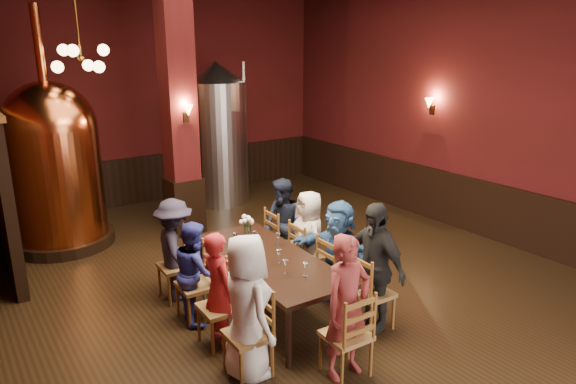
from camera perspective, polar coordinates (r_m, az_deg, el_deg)
room at (r=6.85m, az=-0.34°, el=7.16°), size 10.00×10.02×4.50m
wainscot_right at (r=9.99m, az=18.73°, el=-1.08°), size 0.08×9.90×1.00m
wainscot_back at (r=11.56m, az=-14.42°, el=1.59°), size 7.90×0.08×1.00m
column at (r=9.15m, az=-12.06°, el=9.13°), size 0.58×0.58×4.50m
pendant_cluster at (r=8.71m, az=-22.03°, el=13.61°), size 0.90×0.90×1.70m
sconce_wall at (r=10.08m, az=15.75°, el=9.24°), size 0.20×0.20×0.36m
sconce_column at (r=8.88m, az=-11.27°, el=8.64°), size 0.20×0.20×0.36m
dining_table at (r=6.51m, az=-2.17°, el=-7.75°), size 1.08×2.43×0.75m
chair_0 at (r=5.47m, az=-4.51°, el=-15.50°), size 0.48×0.48×0.92m
person_0 at (r=5.32m, az=-4.59°, el=-12.63°), size 0.53×0.78×1.55m
chair_1 at (r=5.99m, az=-7.65°, el=-12.57°), size 0.48×0.48×0.92m
person_1 at (r=5.89m, az=-7.73°, el=-10.68°), size 0.36×0.52×1.36m
chair_2 at (r=6.53m, az=-10.19°, el=-10.12°), size 0.48×0.48×0.92m
person_2 at (r=6.45m, az=-10.27°, el=-8.69°), size 0.47×0.68×1.28m
chair_3 at (r=7.10m, az=-12.33°, el=-8.01°), size 0.48×0.48×0.92m
person_3 at (r=7.01m, az=-12.44°, el=-6.26°), size 0.62×0.95×1.39m
chair_4 at (r=6.34m, az=9.36°, el=-10.93°), size 0.48×0.48×0.92m
person_4 at (r=6.20m, az=9.50°, el=-8.17°), size 0.40×0.94×1.59m
chair_5 at (r=6.80m, az=5.54°, el=-8.84°), size 0.48×0.48×0.92m
person_5 at (r=6.69m, az=5.60°, el=-6.86°), size 0.67×1.38×1.43m
chair_6 at (r=7.28m, az=2.30°, el=-7.01°), size 0.48×0.48×0.92m
person_6 at (r=7.18m, az=2.33°, el=-5.28°), size 0.57×0.76×1.39m
chair_7 at (r=7.79m, az=-0.54°, el=-5.38°), size 0.48×0.48×0.92m
person_7 at (r=7.70m, az=-0.55°, el=-3.69°), size 0.35×0.69×1.41m
chair_8 at (r=5.49m, az=6.48°, el=-15.45°), size 0.48×0.48×0.92m
person_8 at (r=5.33m, az=6.59°, el=-12.60°), size 0.57×0.38×1.54m
copper_kettle at (r=9.27m, az=-24.53°, el=2.92°), size 1.89×1.89×3.91m
steel_vessel at (r=10.93m, az=-7.76°, el=6.41°), size 1.43×1.43×2.97m
rose_vase at (r=7.02m, az=-4.54°, el=-3.44°), size 0.20×0.20×0.34m
wine_glass_0 at (r=6.01m, az=-0.29°, el=-8.32°), size 0.07×0.07×0.17m
wine_glass_1 at (r=6.85m, az=-5.90°, el=-5.21°), size 0.07×0.07×0.17m
wine_glass_2 at (r=6.88m, az=-3.64°, el=-5.06°), size 0.07×0.07×0.17m
wine_glass_3 at (r=6.29m, az=-1.01°, el=-7.15°), size 0.07×0.07×0.17m
wine_glass_4 at (r=6.81m, az=-1.12°, el=-5.28°), size 0.07×0.07×0.17m
wine_glass_5 at (r=5.95m, az=1.94°, el=-8.61°), size 0.07×0.07×0.17m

